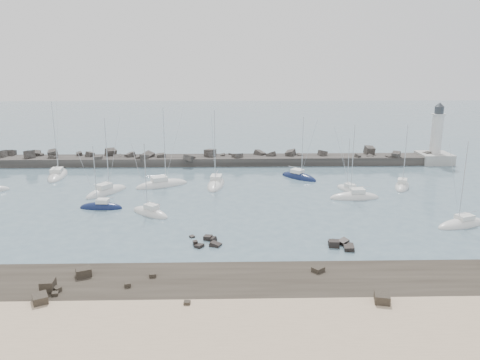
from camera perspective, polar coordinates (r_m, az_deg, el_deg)
name	(u,v)px	position (r m, az deg, el deg)	size (l,w,h in m)	color
ground	(232,219)	(70.76, -0.92, -4.80)	(400.00, 400.00, 0.00)	#4A6574
sand_strip	(236,345)	(41.98, -0.53, -19.52)	(140.00, 14.00, 1.00)	tan
rock_shelf	(232,289)	(50.55, -0.93, -13.13)	(140.00, 12.00, 1.85)	black
rock_cluster_near	(208,243)	(62.08, -3.96, -7.62)	(4.58, 4.58, 1.05)	black
rock_cluster_far	(339,245)	(62.12, 12.00, -7.75)	(3.33, 3.48, 1.26)	black
breakwater	(197,163)	(107.53, -5.28, 2.12)	(115.00, 7.71, 5.16)	#2B2826
lighthouse	(435,150)	(116.78, 22.67, 3.43)	(7.00, 7.00, 14.60)	#979893
sailboat_1	(58,176)	(102.84, -21.33, 0.48)	(4.41, 10.74, 16.39)	silver
sailboat_2	(101,207)	(79.02, -16.57, -3.22)	(7.12, 2.71, 11.22)	#0F1A41
sailboat_3	(106,192)	(87.45, -15.97, -1.45)	(7.37, 9.22, 14.56)	silver
sailboat_4	(162,185)	(90.02, -9.51, -0.62)	(10.51, 7.31, 16.02)	silver
sailboat_5	(150,213)	(74.20, -10.88, -4.01)	(7.28, 6.52, 12.09)	silver
sailboat_6	(216,185)	(89.24, -2.95, -0.57)	(4.15, 10.12, 15.58)	silver
sailboat_7	(299,177)	(95.37, 7.17, 0.33)	(7.73, 7.96, 13.50)	#0F1A41
sailboat_8	(354,198)	(83.35, 13.77, -2.09)	(8.81, 3.13, 13.81)	silver
sailboat_9	(349,190)	(87.78, 13.10, -1.22)	(4.42, 6.82, 10.48)	silver
sailboat_10	(462,225)	(75.41, 25.40, -4.92)	(8.88, 5.45, 13.38)	silver
sailboat_11	(402,186)	(93.09, 19.15, -0.74)	(5.52, 8.25, 12.72)	silver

